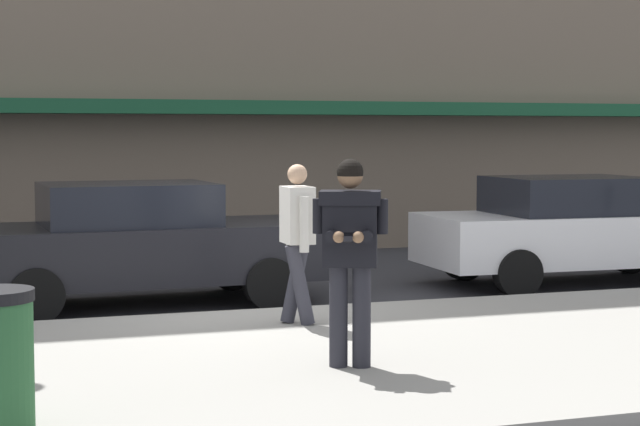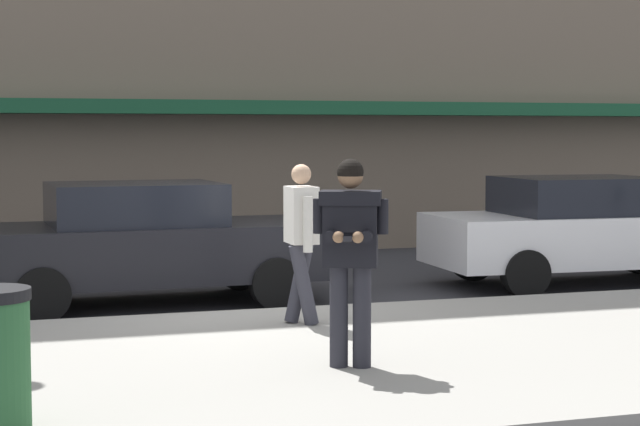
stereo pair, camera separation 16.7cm
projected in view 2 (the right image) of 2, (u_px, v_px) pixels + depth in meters
ground_plane at (245, 318)px, 12.48m from camera, size 80.00×80.00×0.00m
sidewalk at (419, 355)px, 10.06m from camera, size 32.00×5.30×0.14m
curb_paint_line at (325, 313)px, 12.82m from camera, size 28.00×0.12×0.01m
parked_sedan_mid at (146, 242)px, 13.41m from camera, size 4.57×2.06×1.54m
parked_sedan_far at (585, 230)px, 15.15m from camera, size 4.56×2.04×1.54m
man_texting_on_phone at (350, 240)px, 9.16m from camera, size 0.61×0.65×1.81m
pedestrian_in_light_coat at (301, 233)px, 11.28m from camera, size 0.33×0.60×1.70m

